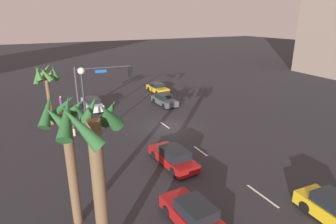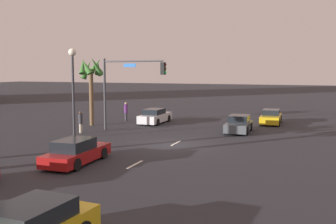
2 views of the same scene
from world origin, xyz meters
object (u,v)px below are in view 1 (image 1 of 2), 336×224
(car_2, at_px, (164,100))
(pedestrian_1, at_px, (61,103))
(streetlamp, at_px, (83,92))
(palm_tree_0, at_px, (46,79))
(car_5, at_px, (194,215))
(pedestrian_0, at_px, (74,126))
(car_0, at_px, (158,88))
(car_4, at_px, (92,103))
(palm_tree_2, at_px, (68,135))
(palm_tree_1, at_px, (95,155))
(traffic_signal, at_px, (98,84))
(car_1, at_px, (173,157))

(car_2, bearing_deg, pedestrian_1, 74.88)
(car_2, relative_size, streetlamp, 0.63)
(car_2, distance_m, palm_tree_0, 13.73)
(car_5, xyz_separation_m, pedestrian_0, (14.90, 3.42, 0.25))
(car_0, relative_size, car_5, 1.01)
(car_4, relative_size, palm_tree_2, 0.67)
(car_0, xyz_separation_m, car_4, (-3.46, 10.17, 0.03))
(pedestrian_1, bearing_deg, car_5, -171.37)
(palm_tree_0, distance_m, palm_tree_2, 15.89)
(car_0, bearing_deg, palm_tree_0, 114.14)
(streetlamp, distance_m, palm_tree_1, 13.16)
(car_5, xyz_separation_m, traffic_signal, (16.97, 0.49, 3.39))
(car_0, height_order, car_5, car_5)
(traffic_signal, bearing_deg, car_0, -50.43)
(car_1, relative_size, car_5, 1.10)
(car_0, distance_m, traffic_signal, 14.09)
(pedestrian_0, bearing_deg, car_0, -51.32)
(streetlamp, xyz_separation_m, palm_tree_1, (-12.98, 2.05, 0.75))
(car_4, relative_size, palm_tree_1, 0.61)
(car_2, relative_size, traffic_signal, 0.69)
(car_0, distance_m, car_4, 10.74)
(car_2, height_order, palm_tree_2, palm_tree_2)
(car_2, distance_m, pedestrian_0, 12.57)
(traffic_signal, height_order, palm_tree_2, palm_tree_2)
(car_1, height_order, car_2, car_2)
(pedestrian_1, xyz_separation_m, palm_tree_1, (-22.99, 1.21, 4.31))
(car_2, height_order, palm_tree_0, palm_tree_0)
(car_0, height_order, palm_tree_0, palm_tree_0)
(car_4, bearing_deg, traffic_signal, 176.00)
(pedestrian_0, distance_m, palm_tree_2, 12.60)
(car_1, distance_m, palm_tree_0, 15.22)
(car_1, bearing_deg, car_0, -22.09)
(car_0, distance_m, car_2, 6.24)
(palm_tree_1, bearing_deg, car_1, -47.51)
(car_1, xyz_separation_m, palm_tree_2, (-3.00, 7.30, 4.33))
(car_2, xyz_separation_m, palm_tree_0, (-0.74, 13.09, 4.05))
(palm_tree_2, bearing_deg, palm_tree_0, -1.08)
(pedestrian_1, relative_size, palm_tree_1, 0.24)
(traffic_signal, bearing_deg, palm_tree_2, 161.22)
(car_2, bearing_deg, car_4, 73.22)
(car_5, bearing_deg, traffic_signal, 1.64)
(pedestrian_0, bearing_deg, car_4, -24.24)
(car_5, relative_size, pedestrian_1, 2.32)
(car_1, relative_size, traffic_signal, 0.79)
(palm_tree_2, bearing_deg, car_0, -34.03)
(palm_tree_0, bearing_deg, streetlamp, -159.58)
(palm_tree_2, bearing_deg, palm_tree_1, -170.74)
(car_4, bearing_deg, palm_tree_2, 165.11)
(car_2, relative_size, palm_tree_0, 0.66)
(car_4, height_order, palm_tree_2, palm_tree_2)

